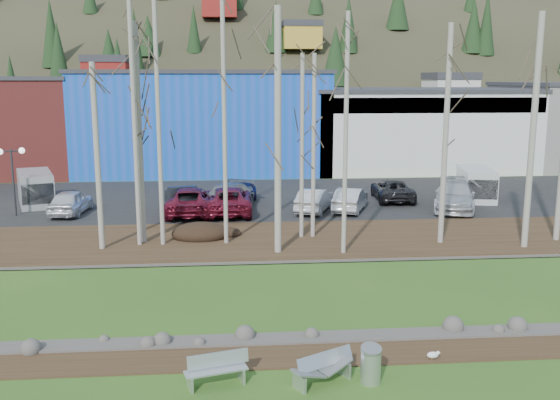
{
  "coord_description": "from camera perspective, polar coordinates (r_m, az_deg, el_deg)",
  "views": [
    {
      "loc": [
        -4.06,
        -14.29,
        7.72
      ],
      "look_at": [
        -1.85,
        12.11,
        2.5
      ],
      "focal_mm": 40.0,
      "sensor_mm": 36.0,
      "label": 1
    }
  ],
  "objects": [
    {
      "name": "birch_11",
      "position": [
        29.54,
        3.09,
        4.85
      ],
      "size": [
        0.2,
        0.2,
        8.67
      ],
      "color": "#B4ACA2",
      "rests_on": "far_bank"
    },
    {
      "name": "car_6",
      "position": [
        39.74,
        10.23,
        0.94
      ],
      "size": [
        2.53,
        4.92,
        1.33
      ],
      "primitive_type": "imported",
      "rotation": [
        0.0,
        0.0,
        3.07
      ],
      "color": "#2A292C",
      "rests_on": "parking_lot"
    },
    {
      "name": "car_2",
      "position": [
        35.45,
        -4.7,
        0.01
      ],
      "size": [
        2.54,
        5.44,
        1.51
      ],
      "primitive_type": "imported",
      "rotation": [
        0.0,
        0.0,
        3.13
      ],
      "color": "maroon",
      "rests_on": "parking_lot"
    },
    {
      "name": "hillside",
      "position": [
        98.86,
        -2.51,
        16.82
      ],
      "size": [
        160.0,
        72.0,
        35.0
      ],
      "primitive_type": null,
      "color": "#2F2D1B",
      "rests_on": "ground"
    },
    {
      "name": "birch_8",
      "position": [
        29.33,
        14.9,
        5.68
      ],
      "size": [
        0.25,
        0.25,
        9.93
      ],
      "color": "#B4ACA2",
      "rests_on": "far_bank"
    },
    {
      "name": "birch_10",
      "position": [
        28.48,
        -11.04,
        6.95
      ],
      "size": [
        0.2,
        0.2,
        11.17
      ],
      "color": "#B4ACA2",
      "rests_on": "far_bank"
    },
    {
      "name": "birch_4",
      "position": [
        26.7,
        -0.19,
        6.14
      ],
      "size": [
        0.3,
        0.3,
        10.48
      ],
      "color": "#B4ACA2",
      "rests_on": "far_bank"
    },
    {
      "name": "van_grey",
      "position": [
        40.48,
        -21.44,
        0.98
      ],
      "size": [
        3.26,
        4.83,
        1.95
      ],
      "rotation": [
        0.0,
        0.0,
        0.35
      ],
      "color": "#B4B5B8",
      "rests_on": "parking_lot"
    },
    {
      "name": "car_0",
      "position": [
        37.06,
        -18.61,
        -0.15
      ],
      "size": [
        1.93,
        4.18,
        1.39
      ],
      "primitive_type": "imported",
      "rotation": [
        0.0,
        0.0,
        3.07
      ],
      "color": "silver",
      "rests_on": "parking_lot"
    },
    {
      "name": "car_7",
      "position": [
        37.82,
        15.7,
        0.4
      ],
      "size": [
        4.05,
        5.94,
        1.6
      ],
      "primitive_type": "imported",
      "rotation": [
        0.0,
        0.0,
        -0.36
      ],
      "color": "silver",
      "rests_on": "parking_lot"
    },
    {
      "name": "parking_lot",
      "position": [
        40.23,
        1.1,
        0.19
      ],
      "size": [
        80.0,
        14.0,
        0.14
      ],
      "primitive_type": "cube",
      "color": "black",
      "rests_on": "ground"
    },
    {
      "name": "building_white",
      "position": [
        55.81,
        12.04,
        6.48
      ],
      "size": [
        18.36,
        12.24,
        6.8
      ],
      "color": "silver",
      "rests_on": "ground"
    },
    {
      "name": "dirt_mound",
      "position": [
        30.21,
        -7.28,
        -2.93
      ],
      "size": [
        2.78,
        1.96,
        0.54
      ],
      "primitive_type": "ellipsoid",
      "color": "black",
      "rests_on": "far_bank"
    },
    {
      "name": "ground",
      "position": [
        16.74,
        10.24,
        -16.51
      ],
      "size": [
        200.0,
        200.0,
        0.0
      ],
      "primitive_type": "plane",
      "color": "#30561C",
      "rests_on": "ground"
    },
    {
      "name": "car_1",
      "position": [
        36.25,
        -8.93,
        0.14
      ],
      "size": [
        2.47,
        4.75,
        1.49
      ],
      "primitive_type": "imported",
      "rotation": [
        0.0,
        0.0,
        3.35
      ],
      "color": "black",
      "rests_on": "parking_lot"
    },
    {
      "name": "birch_5",
      "position": [
        29.47,
        2.02,
        4.84
      ],
      "size": [
        0.2,
        0.2,
        8.67
      ],
      "color": "#B4ACA2",
      "rests_on": "far_bank"
    },
    {
      "name": "near_bank_rocks",
      "position": [
        19.46,
        7.85,
        -12.35
      ],
      "size": [
        80.0,
        0.8,
        0.5
      ],
      "primitive_type": null,
      "color": "#47423D",
      "rests_on": "ground"
    },
    {
      "name": "river",
      "position": [
        23.19,
        5.64,
        -8.35
      ],
      "size": [
        80.0,
        8.0,
        0.9
      ],
      "primitive_type": null,
      "color": "#112131",
      "rests_on": "ground"
    },
    {
      "name": "litter_bin",
      "position": [
        16.69,
        8.3,
        -14.81
      ],
      "size": [
        0.56,
        0.56,
        0.9
      ],
      "primitive_type": "cylinder",
      "rotation": [
        0.0,
        0.0,
        0.07
      ],
      "color": "silver",
      "rests_on": "ground"
    },
    {
      "name": "van_white",
      "position": [
        41.23,
        17.53,
        1.39
      ],
      "size": [
        2.69,
        4.69,
        1.93
      ],
      "rotation": [
        0.0,
        0.0,
        -0.2
      ],
      "color": "white",
      "rests_on": "parking_lot"
    },
    {
      "name": "seagull",
      "position": [
        18.32,
        13.83,
        -13.58
      ],
      "size": [
        0.39,
        0.19,
        0.28
      ],
      "rotation": [
        0.0,
        0.0,
        -0.36
      ],
      "color": "gold",
      "rests_on": "ground"
    },
    {
      "name": "car_5",
      "position": [
        36.15,
        6.44,
        0.06
      ],
      "size": [
        2.79,
        4.31,
        1.34
      ],
      "primitive_type": "imported",
      "rotation": [
        0.0,
        0.0,
        2.77
      ],
      "color": "silver",
      "rests_on": "parking_lot"
    },
    {
      "name": "birch_1",
      "position": [
        28.61,
        -13.17,
        6.88
      ],
      "size": [
        0.2,
        0.2,
        11.17
      ],
      "color": "#B4ACA2",
      "rests_on": "far_bank"
    },
    {
      "name": "birch_3",
      "position": [
        28.28,
        -5.12,
        7.59
      ],
      "size": [
        0.2,
        0.2,
        11.68
      ],
      "color": "#B4ACA2",
      "rests_on": "far_bank"
    },
    {
      "name": "car_4",
      "position": [
        38.09,
        -3.53,
        0.63
      ],
      "size": [
        2.15,
        3.95,
        1.28
      ],
      "primitive_type": "imported",
      "rotation": [
        0.0,
        0.0,
        -0.18
      ],
      "color": "#191046",
      "rests_on": "parking_lot"
    },
    {
      "name": "dirt_strip",
      "position": [
        18.56,
        8.54,
        -13.52
      ],
      "size": [
        80.0,
        1.8,
        0.03
      ],
      "primitive_type": "cube",
      "color": "#382616",
      "rests_on": "ground"
    },
    {
      "name": "birch_2",
      "position": [
        29.17,
        -12.78,
        5.84
      ],
      "size": [
        0.31,
        0.31,
        10.02
      ],
      "color": "#B4ACA2",
      "rests_on": "far_bank"
    },
    {
      "name": "street_lamp",
      "position": [
        37.32,
        -23.32,
        3.15
      ],
      "size": [
        1.34,
        0.8,
        3.78
      ],
      "rotation": [
        0.0,
        0.0,
        0.44
      ],
      "color": "#262628",
      "rests_on": "parking_lot"
    },
    {
      "name": "birch_6",
      "position": [
        26.73,
        6.03,
        5.83
      ],
      "size": [
        0.2,
        0.2,
        10.25
      ],
      "color": "#B4ACA2",
      "rests_on": "far_bank"
    },
    {
      "name": "car_3",
      "position": [
        36.2,
        -5.0,
        0.22
      ],
      "size": [
        3.97,
        5.52,
        1.48
      ],
      "primitive_type": "imported",
      "rotation": [
        0.0,
        0.0,
        -0.42
      ],
      "color": "gray",
      "rests_on": "parking_lot"
    },
    {
      "name": "far_bank_rocks",
      "position": [
        27.04,
        4.08,
        -5.47
      ],
      "size": [
        80.0,
        0.8,
        0.46
      ],
      "primitive_type": null,
      "color": "#47423D",
      "rests_on": "ground"
    },
    {
      "name": "birch_7",
      "position": [
        29.73,
        22.11,
        5.7
      ],
      "size": [
        0.28,
        0.28,
        10.34
      ],
      "color": "#B4ACA2",
      "rests_on": "far_bank"
    },
    {
      "name": "bench_damaged",
      "position": [
        16.62,
        3.95,
        -15.08
      ],
      "size": [
        1.75,
        1.29,
        0.76
      ],
      "rotation": [
        0.0,
        0.0,
        0.5
      ],
      "color": "silver",
      "rests_on": "ground"
    },
    {
      "name": "birch_0",
      "position": [
        28.53,
        -16.37,
        3.74
      ],
      "size": [
        0.25,
        0.25,
        8.23
      ],
      "color": "#B4ACA2",
      "rests_on": "far_bank"
    },
    {
      "name": "car_8",
      "position": [
        35.52,
        -8.21,
        -0.05
      ],
      "size": [
        2.54,
        5.44,
        1.51
      ],
      "primitive_type": "imported",
      "rotation": [
        0.0,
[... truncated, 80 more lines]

